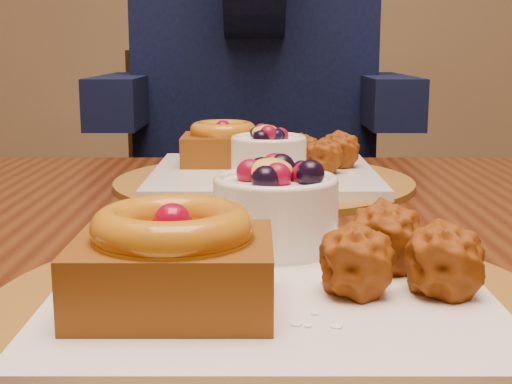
# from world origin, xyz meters

# --- Properties ---
(dining_table) EXTENTS (1.60, 0.90, 0.76)m
(dining_table) POSITION_xyz_m (0.01, 0.11, 0.68)
(dining_table) COLOR #37160A
(dining_table) RESTS_ON ground
(place_setting_near) EXTENTS (0.38, 0.38, 0.09)m
(place_setting_near) POSITION_xyz_m (0.00, -0.10, 0.78)
(place_setting_near) COLOR brown
(place_setting_near) RESTS_ON dining_table
(place_setting_far) EXTENTS (0.38, 0.38, 0.09)m
(place_setting_far) POSITION_xyz_m (0.00, 0.33, 0.78)
(place_setting_far) COLOR brown
(place_setting_far) RESTS_ON dining_table
(chair_far) EXTENTS (0.49, 0.49, 0.92)m
(chair_far) POSITION_xyz_m (-0.09, 0.91, 0.51)
(chair_far) COLOR black
(chair_far) RESTS_ON ground
(diner) EXTENTS (0.56, 0.53, 0.91)m
(diner) POSITION_xyz_m (-0.01, 0.85, 0.97)
(diner) COLOR black
(diner) RESTS_ON ground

